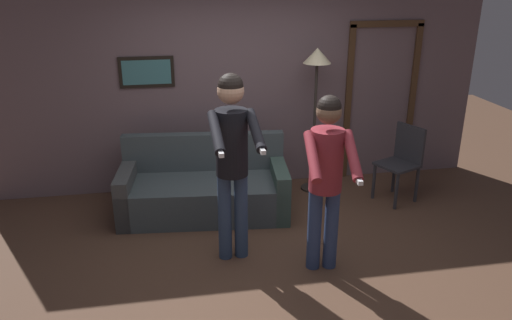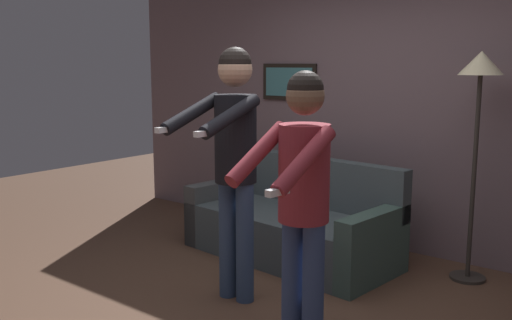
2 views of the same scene
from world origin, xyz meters
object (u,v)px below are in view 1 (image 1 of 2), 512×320
(person_standing_left, at_px, (232,150))
(person_standing_right, at_px, (326,169))
(couch, at_px, (204,190))
(torchiere_lamp, at_px, (317,73))
(dining_chair_distant, at_px, (402,159))

(person_standing_left, xyz_separation_m, person_standing_right, (0.80, -0.33, -0.12))
(couch, height_order, torchiere_lamp, torchiere_lamp)
(couch, height_order, dining_chair_distant, dining_chair_distant)
(torchiere_lamp, bearing_deg, dining_chair_distant, -25.63)
(person_standing_left, relative_size, person_standing_right, 1.09)
(person_standing_right, bearing_deg, dining_chair_distant, 43.19)
(person_standing_left, bearing_deg, torchiere_lamp, 50.15)
(person_standing_left, bearing_deg, person_standing_right, -22.36)
(couch, xyz_separation_m, dining_chair_distant, (2.41, -0.05, 0.25))
(torchiere_lamp, distance_m, person_standing_left, 1.95)
(torchiere_lamp, relative_size, dining_chair_distant, 1.95)
(torchiere_lamp, bearing_deg, person_standing_left, -129.85)
(couch, distance_m, person_standing_left, 1.36)
(torchiere_lamp, xyz_separation_m, dining_chair_distant, (0.98, -0.47, -0.99))
(person_standing_left, height_order, dining_chair_distant, person_standing_left)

